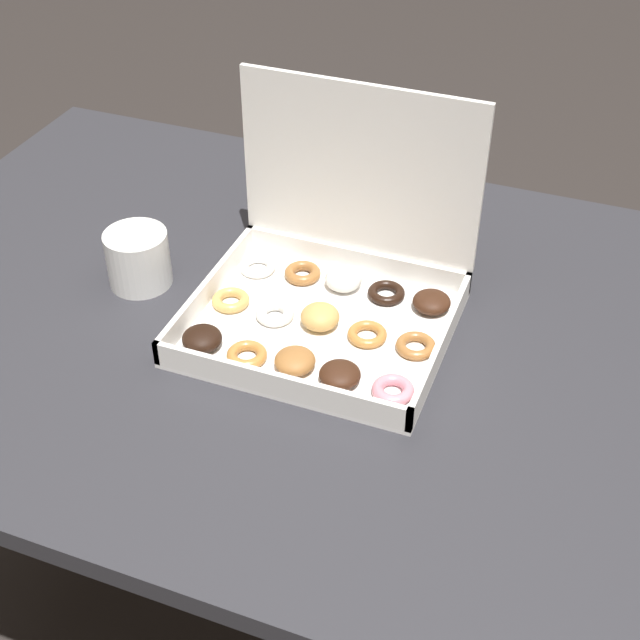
% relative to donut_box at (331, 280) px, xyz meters
% --- Properties ---
extents(ground_plane, '(8.00, 8.00, 0.00)m').
position_rel_donut_box_xyz_m(ground_plane, '(-0.07, -0.02, -0.81)').
color(ground_plane, '#2D2826').
extents(dining_table, '(1.29, 0.92, 0.75)m').
position_rel_donut_box_xyz_m(dining_table, '(-0.07, -0.02, -0.15)').
color(dining_table, '#2D2D33').
rests_on(dining_table, ground_plane).
extents(donut_box, '(0.35, 0.31, 0.29)m').
position_rel_donut_box_xyz_m(donut_box, '(0.00, 0.00, 0.00)').
color(donut_box, white).
rests_on(donut_box, dining_table).
extents(coffee_mug, '(0.09, 0.09, 0.08)m').
position_rel_donut_box_xyz_m(coffee_mug, '(-0.28, -0.03, -0.01)').
color(coffee_mug, white).
rests_on(coffee_mug, dining_table).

